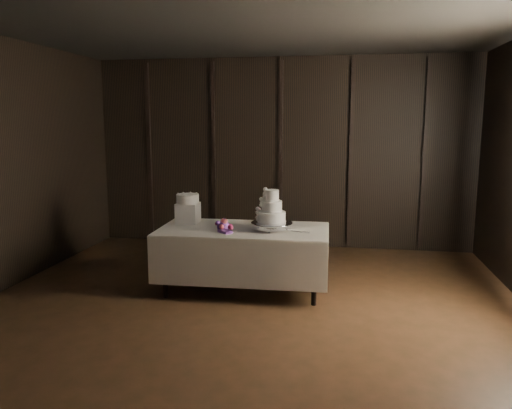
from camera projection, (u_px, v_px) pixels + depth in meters
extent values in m
cube|color=black|center=(236.00, 334.00, 4.80)|extent=(6.04, 7.04, 0.04)
cube|color=black|center=(233.00, 3.00, 4.30)|extent=(6.04, 7.04, 0.04)
cube|color=black|center=(281.00, 153.00, 7.97)|extent=(6.04, 0.04, 3.04)
cube|color=beige|center=(243.00, 229.00, 5.88)|extent=(2.00, 1.08, 0.01)
cube|color=white|center=(244.00, 261.00, 5.95)|extent=(1.85, 0.96, 0.71)
cylinder|color=silver|center=(272.00, 226.00, 5.79)|extent=(0.61, 0.61, 0.09)
cylinder|color=white|center=(272.00, 217.00, 5.77)|extent=(0.32, 0.32, 0.13)
cylinder|color=white|center=(272.00, 206.00, 5.75)|extent=(0.23, 0.23, 0.13)
cylinder|color=white|center=(272.00, 195.00, 5.72)|extent=(0.16, 0.16, 0.13)
cube|color=white|center=(188.00, 213.00, 6.17)|extent=(0.26, 0.26, 0.25)
cylinder|color=white|center=(188.00, 199.00, 6.14)|extent=(0.28, 0.28, 0.11)
cube|color=silver|center=(291.00, 231.00, 5.71)|extent=(0.36, 0.15, 0.01)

